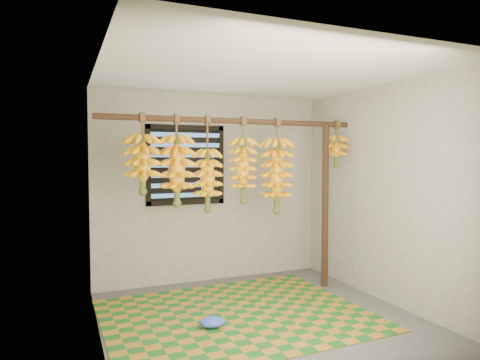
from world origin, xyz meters
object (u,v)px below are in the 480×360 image
woven_mat (236,315)px  banana_bunch_e (277,176)px  banana_bunch_f (336,151)px  banana_bunch_a (143,164)px  banana_bunch_b (177,170)px  banana_bunch_c (208,180)px  banana_bunch_d (243,170)px  plastic_bag (212,322)px  support_post (325,206)px

woven_mat → banana_bunch_e: size_ratio=2.35×
woven_mat → banana_bunch_f: (1.54, 0.50, 1.67)m
banana_bunch_a → banana_bunch_b: bearing=-0.0°
woven_mat → banana_bunch_e: (0.71, 0.50, 1.38)m
woven_mat → banana_bunch_c: (-0.13, 0.50, 1.35)m
woven_mat → banana_bunch_d: banana_bunch_d is taller
plastic_bag → support_post: bearing=22.8°
banana_bunch_b → banana_bunch_d: size_ratio=1.00×
plastic_bag → woven_mat: bearing=33.4°
banana_bunch_c → banana_bunch_e: 0.85m
support_post → banana_bunch_b: 1.92m
support_post → banana_bunch_e: banana_bunch_e is taller
plastic_bag → banana_bunch_e: banana_bunch_e is taller
banana_bunch_c → banana_bunch_d: size_ratio=1.08×
banana_bunch_c → support_post: bearing=0.0°
support_post → banana_bunch_b: banana_bunch_b is taller
banana_bunch_e → banana_bunch_a: bearing=180.0°
banana_bunch_d → banana_bunch_e: (0.43, 0.00, -0.07)m
support_post → plastic_bag: bearing=-157.2°
woven_mat → banana_bunch_e: bearing=35.1°
banana_bunch_a → banana_bunch_b: same height
banana_bunch_f → support_post: bearing=180.0°
banana_bunch_d → banana_bunch_e: bearing=0.0°
banana_bunch_a → banana_bunch_c: same height
plastic_bag → banana_bunch_c: (0.20, 0.72, 1.29)m
banana_bunch_b → banana_bunch_e: same height
banana_bunch_d → banana_bunch_e: same height
banana_bunch_c → banana_bunch_f: bearing=0.0°
woven_mat → banana_bunch_d: (0.29, 0.50, 1.45)m
support_post → banana_bunch_c: (-1.52, -0.00, 0.35)m
plastic_bag → banana_bunch_b: (-0.14, 0.72, 1.40)m
woven_mat → banana_bunch_f: size_ratio=4.46×
support_post → banana_bunch_e: 0.77m
banana_bunch_f → banana_bunch_c: bearing=180.0°
plastic_bag → banana_bunch_f: size_ratio=0.42×
banana_bunch_b → banana_bunch_e: (1.19, 0.00, -0.08)m
support_post → plastic_bag: size_ratio=8.28×
banana_bunch_c → banana_bunch_e: same height
banana_bunch_d → banana_bunch_e: size_ratio=0.88×
banana_bunch_a → banana_bunch_c: 0.72m
support_post → woven_mat: bearing=-160.1°
banana_bunch_d → banana_bunch_f: 1.27m
banana_bunch_d → banana_bunch_b: bearing=-180.0°
woven_mat → banana_bunch_a: bearing=148.9°
support_post → banana_bunch_b: bearing=-180.0°
banana_bunch_c → banana_bunch_e: bearing=0.0°
support_post → banana_bunch_a: bearing=180.0°
support_post → banana_bunch_f: size_ratio=3.45×
woven_mat → support_post: bearing=19.9°
plastic_bag → banana_bunch_f: bearing=21.1°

